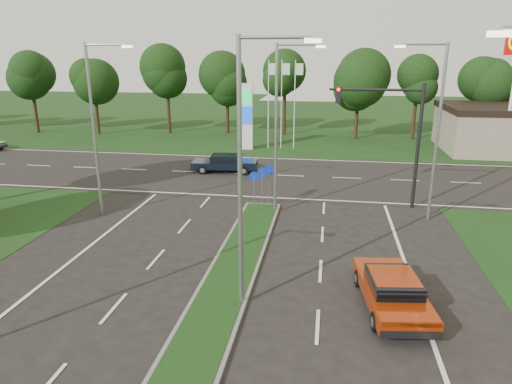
# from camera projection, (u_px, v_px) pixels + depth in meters

# --- Properties ---
(verge_far) EXTENTS (160.00, 50.00, 0.02)m
(verge_far) POSITION_uv_depth(u_px,v_px,m) (303.00, 119.00, 62.52)
(verge_far) COLOR black
(verge_far) RESTS_ON ground
(cross_road) EXTENTS (160.00, 12.00, 0.02)m
(cross_road) POSITION_uv_depth(u_px,v_px,m) (277.00, 175.00, 33.20)
(cross_road) COLOR black
(cross_road) RESTS_ON ground
(median_kerb) EXTENTS (2.00, 26.00, 0.12)m
(median_kerb) POSITION_uv_depth(u_px,v_px,m) (204.00, 333.00, 14.28)
(median_kerb) COLOR slate
(median_kerb) RESTS_ON ground
(streetlight_median_near) EXTENTS (2.53, 0.22, 9.00)m
(streetlight_median_near) POSITION_uv_depth(u_px,v_px,m) (246.00, 164.00, 14.57)
(streetlight_median_near) COLOR gray
(streetlight_median_near) RESTS_ON ground
(streetlight_median_far) EXTENTS (2.53, 0.22, 9.00)m
(streetlight_median_far) POSITION_uv_depth(u_px,v_px,m) (280.00, 121.00, 24.02)
(streetlight_median_far) COLOR gray
(streetlight_median_far) RESTS_ON ground
(streetlight_left_far) EXTENTS (2.53, 0.22, 9.00)m
(streetlight_left_far) POSITION_uv_depth(u_px,v_px,m) (97.00, 122.00, 23.54)
(streetlight_left_far) COLOR gray
(streetlight_left_far) RESTS_ON ground
(streetlight_right_far) EXTENTS (2.53, 0.22, 9.00)m
(streetlight_right_far) POSITION_uv_depth(u_px,v_px,m) (434.00, 124.00, 22.85)
(streetlight_right_far) COLOR gray
(streetlight_right_far) RESTS_ON ground
(traffic_signal) EXTENTS (5.10, 0.42, 7.00)m
(traffic_signal) POSITION_uv_depth(u_px,v_px,m) (395.00, 126.00, 25.10)
(traffic_signal) COLOR black
(traffic_signal) RESTS_ON ground
(median_signs) EXTENTS (1.16, 1.76, 2.38)m
(median_signs) POSITION_uv_depth(u_px,v_px,m) (262.00, 180.00, 25.52)
(median_signs) COLOR gray
(median_signs) RESTS_ON ground
(gas_pylon) EXTENTS (5.80, 1.26, 8.00)m
(gas_pylon) POSITION_uv_depth(u_px,v_px,m) (247.00, 115.00, 41.41)
(gas_pylon) COLOR silver
(gas_pylon) RESTS_ON ground
(treeline_far) EXTENTS (6.00, 6.00, 9.90)m
(treeline_far) POSITION_uv_depth(u_px,v_px,m) (297.00, 71.00, 46.28)
(treeline_far) COLOR black
(treeline_far) RESTS_ON ground
(red_sedan) EXTENTS (2.44, 4.78, 1.26)m
(red_sedan) POSITION_uv_depth(u_px,v_px,m) (392.00, 290.00, 15.65)
(red_sedan) COLOR #8F2607
(red_sedan) RESTS_ON ground
(navy_sedan) EXTENTS (4.90, 2.30, 1.31)m
(navy_sedan) POSITION_uv_depth(u_px,v_px,m) (225.00, 163.00, 33.99)
(navy_sedan) COLOR black
(navy_sedan) RESTS_ON ground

